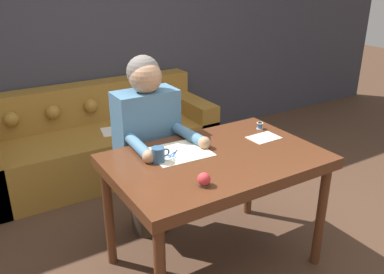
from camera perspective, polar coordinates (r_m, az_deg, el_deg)
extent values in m
plane|color=#4C3323|center=(2.83, 6.25, -17.49)|extent=(16.00, 16.00, 0.00)
cube|color=#383842|center=(4.15, -12.36, 14.92)|extent=(8.00, 0.06, 2.60)
cube|color=#562D19|center=(2.44, 3.40, -3.45)|extent=(1.27, 0.83, 0.07)
cylinder|color=#562D19|center=(2.75, 17.61, -10.63)|extent=(0.06, 0.06, 0.71)
cylinder|color=#562D19|center=(2.69, -11.58, -10.86)|extent=(0.06, 0.06, 0.71)
cylinder|color=#562D19|center=(3.18, 8.09, -4.98)|extent=(0.06, 0.06, 0.71)
cube|color=olive|center=(3.92, -12.67, -2.03)|extent=(2.15, 0.83, 0.44)
cube|color=olive|center=(4.05, -14.61, 4.73)|extent=(2.15, 0.22, 0.37)
cube|color=olive|center=(4.27, -0.42, 1.74)|extent=(0.20, 0.83, 0.60)
sphere|color=olive|center=(3.80, -24.02, 2.29)|extent=(0.13, 0.13, 0.13)
sphere|color=olive|center=(3.85, -18.94, 3.30)|extent=(0.13, 0.13, 0.13)
sphere|color=olive|center=(3.93, -14.03, 4.25)|extent=(0.13, 0.13, 0.13)
sphere|color=olive|center=(4.04, -9.34, 5.13)|extent=(0.13, 0.13, 0.13)
sphere|color=olive|center=(4.18, -4.91, 5.92)|extent=(0.13, 0.13, 0.13)
cube|color=white|center=(3.79, -10.52, 0.90)|extent=(0.31, 0.28, 0.00)
cylinder|color=#33281E|center=(3.03, -5.95, -8.67)|extent=(0.28, 0.28, 0.50)
cube|color=teal|center=(2.79, -6.39, 0.79)|extent=(0.42, 0.22, 0.57)
sphere|color=tan|center=(2.66, -6.56, 8.36)|extent=(0.22, 0.22, 0.22)
sphere|color=slate|center=(2.68, -6.86, 9.04)|extent=(0.22, 0.22, 0.22)
cylinder|color=teal|center=(2.48, -7.47, -1.36)|extent=(0.09, 0.32, 0.07)
sphere|color=tan|center=(2.35, -6.05, -2.75)|extent=(0.08, 0.08, 0.08)
cylinder|color=teal|center=(2.64, -0.34, 0.29)|extent=(0.09, 0.32, 0.07)
sphere|color=tan|center=(2.52, 1.76, -0.83)|extent=(0.08, 0.08, 0.08)
cube|color=beige|center=(2.47, -1.82, -2.12)|extent=(0.37, 0.32, 0.00)
cube|color=beige|center=(2.72, 10.05, -0.09)|extent=(0.20, 0.15, 0.00)
cube|color=silver|center=(2.53, -1.93, -1.51)|extent=(0.10, 0.10, 0.00)
cube|color=#2D569E|center=(2.44, -2.51, -2.49)|extent=(0.06, 0.07, 0.00)
torus|color=#2D569E|center=(2.40, -2.75, -2.90)|extent=(0.04, 0.04, 0.01)
cube|color=silver|center=(2.52, -1.46, -1.59)|extent=(0.12, 0.07, 0.00)
cube|color=#2D569E|center=(2.44, -2.83, -2.43)|extent=(0.08, 0.05, 0.00)
torus|color=#2D569E|center=(2.41, -3.39, -2.78)|extent=(0.04, 0.04, 0.01)
cylinder|color=silver|center=(2.47, -2.28, -2.09)|extent=(0.01, 0.01, 0.01)
cylinder|color=#335B84|center=(2.34, -4.77, -2.52)|extent=(0.08, 0.08, 0.09)
torus|color=#335B84|center=(2.36, -3.69, -2.16)|extent=(0.05, 0.01, 0.05)
cylinder|color=#3366B2|center=(2.87, 9.50, 1.57)|extent=(0.03, 0.03, 0.04)
cylinder|color=beige|center=(2.86, 9.53, 1.95)|extent=(0.04, 0.04, 0.00)
cylinder|color=beige|center=(2.87, 9.47, 1.18)|extent=(0.04, 0.04, 0.00)
cylinder|color=#4C3828|center=(2.11, 1.68, -6.66)|extent=(0.06, 0.06, 0.01)
sphere|color=red|center=(2.09, 1.69, -5.93)|extent=(0.07, 0.07, 0.07)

